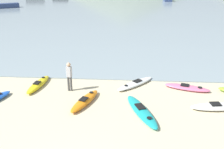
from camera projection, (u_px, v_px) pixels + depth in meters
The scene contains 9 objects.
bay_water at pixel (121, 9), 49.52m from camera, with size 160.00×70.00×0.06m, color gray.
kayak_on_sand_0 at pixel (218, 107), 13.29m from camera, with size 2.88×1.11×0.33m.
kayak_on_sand_2 at pixel (85, 101), 13.88m from camera, with size 1.46×2.84×0.35m.
kayak_on_sand_4 at pixel (141, 111), 12.90m from camera, with size 1.87×3.50×0.31m.
kayak_on_sand_5 at pixel (187, 87), 15.54m from camera, with size 2.74×1.49×0.29m.
kayak_on_sand_6 at pixel (38, 84), 15.94m from camera, with size 0.89×2.85×0.34m.
kayak_on_sand_8 at pixel (136, 83), 16.11m from camera, with size 2.52×2.67×0.29m.
person_near_waterline at pixel (69, 75), 15.08m from camera, with size 0.35×0.25×1.74m.
moored_boat_3 at pixel (6, 6), 51.28m from camera, with size 4.83×3.95×0.87m.
Camera 1 is at (2.05, -5.43, 6.48)m, focal length 42.00 mm.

